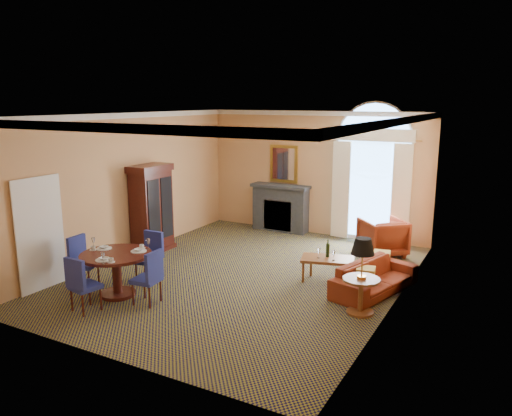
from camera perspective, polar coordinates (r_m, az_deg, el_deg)
The scene contains 12 objects.
ground at distance 10.18m, azimuth -1.35°, elevation -7.70°, with size 7.50×7.50×0.00m, color #141135.
room_envelope at distance 10.21m, azimuth 0.32°, elevation 6.84°, with size 6.04×7.52×3.45m.
armoire at distance 11.77m, azimuth -11.85°, elevation -0.23°, with size 0.58×1.03×2.03m.
dining_table at distance 9.34m, azimuth -15.67°, elevation -6.26°, with size 1.27×1.27×1.00m.
dining_chair_north at distance 9.98m, azimuth -11.93°, elevation -5.05°, with size 0.52×0.52×0.97m.
dining_chair_south at distance 8.78m, azimuth -19.42°, elevation -7.92°, with size 0.51×0.51×0.97m.
dining_chair_east at distance 8.81m, azimuth -12.00°, elevation -7.40°, with size 0.47×0.47×0.97m.
dining_chair_west at distance 10.03m, azimuth -19.37°, elevation -5.40°, with size 0.53×0.53×0.97m.
sofa at distance 9.51m, azimuth 13.41°, elevation -7.73°, with size 1.91×0.75×0.56m, color maroon.
armchair at distance 11.70m, azimuth 14.26°, elevation -3.24°, with size 0.90×0.93×0.84m, color maroon.
coffee_table at distance 9.73m, azimuth 8.18°, elevation -5.89°, with size 1.11×0.81×0.85m.
side_table at distance 8.37m, azimuth 12.02°, elevation -6.56°, with size 0.61×0.61×1.27m.
Camera 1 is at (4.77, -8.29, 3.48)m, focal length 35.00 mm.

